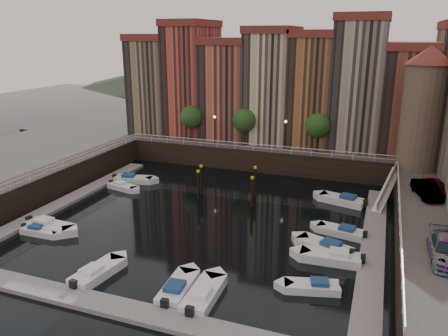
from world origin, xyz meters
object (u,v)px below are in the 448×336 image
at_px(mooring_pilings, 226,185).
at_px(car_a, 436,188).
at_px(boat_left_1, 49,226).
at_px(boat_left_3, 122,187).
at_px(corner_tower, 424,107).
at_px(gangway, 387,187).
at_px(car_b, 427,190).
at_px(car_c, 446,251).
at_px(boat_left_0, 41,231).

relative_size(mooring_pilings, car_a, 1.69).
distance_m(mooring_pilings, car_a, 21.35).
relative_size(boat_left_1, boat_left_3, 1.24).
distance_m(corner_tower, gangway, 9.86).
bearing_deg(car_b, car_a, 36.04).
xyz_separation_m(gangway, boat_left_3, (-29.87, -6.03, -1.60)).
bearing_deg(corner_tower, boat_left_3, -162.20).
bearing_deg(gangway, boat_left_3, -168.60).
bearing_deg(car_c, car_a, 86.25).
distance_m(gangway, boat_left_0, 35.84).
bearing_deg(boat_left_0, car_a, 22.95).
bearing_deg(car_b, car_c, -104.17).
bearing_deg(gangway, boat_left_1, -148.39).
xyz_separation_m(corner_tower, boat_left_3, (-32.77, -10.53, -9.87)).
relative_size(boat_left_0, car_c, 0.79).
height_order(gangway, boat_left_3, gangway).
bearing_deg(corner_tower, boat_left_1, -145.08).
height_order(corner_tower, car_a, corner_tower).
bearing_deg(boat_left_1, boat_left_3, 92.81).
height_order(car_b, car_c, car_c).
xyz_separation_m(corner_tower, boat_left_0, (-33.00, -23.88, -9.87)).
bearing_deg(boat_left_1, corner_tower, 38.28).
xyz_separation_m(boat_left_1, car_a, (34.21, 14.31, 3.31)).
bearing_deg(mooring_pilings, boat_left_1, -133.21).
bearing_deg(mooring_pilings, car_c, -32.87).
relative_size(boat_left_1, car_a, 1.25).
height_order(gangway, car_c, car_c).
bearing_deg(boat_left_3, car_c, -7.08).
distance_m(mooring_pilings, boat_left_3, 12.99).
height_order(corner_tower, mooring_pilings, corner_tower).
xyz_separation_m(gangway, car_b, (3.36, -5.25, 1.84)).
distance_m(boat_left_1, car_c, 33.92).
distance_m(car_a, car_c, 13.95).
distance_m(corner_tower, car_b, 11.70).
xyz_separation_m(car_b, car_c, (0.40, -12.84, 0.01)).
bearing_deg(car_c, boat_left_1, 178.78).
distance_m(car_b, car_c, 12.84).
relative_size(boat_left_0, boat_left_1, 0.78).
bearing_deg(corner_tower, mooring_pilings, -155.32).
xyz_separation_m(mooring_pilings, boat_left_3, (-12.85, -1.37, -1.33)).
bearing_deg(boat_left_0, mooring_pilings, 47.41).
xyz_separation_m(corner_tower, gangway, (-2.90, -4.50, -8.28)).
relative_size(car_b, car_c, 0.87).
distance_m(gangway, car_c, 18.57).
bearing_deg(boat_left_3, car_a, 15.80).
xyz_separation_m(mooring_pilings, boat_left_1, (-12.97, -13.80, -1.24)).
height_order(boat_left_0, car_a, car_a).
bearing_deg(boat_left_3, corner_tower, 30.46).
height_order(mooring_pilings, boat_left_0, mooring_pilings).
bearing_deg(car_c, car_b, 89.93).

